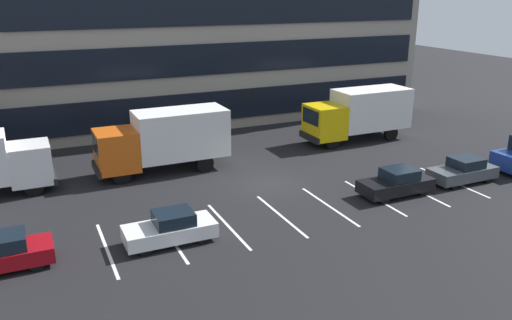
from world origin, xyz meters
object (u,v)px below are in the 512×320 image
at_px(sedan_black, 396,183).
at_px(sedan_maroon, 0,254).
at_px(sedan_charcoal, 463,171).
at_px(sedan_white, 171,228).
at_px(box_truck_yellow, 359,112).
at_px(box_truck_orange, 165,138).

xyz_separation_m(sedan_black, sedan_maroon, (-19.37, 0.22, -0.01)).
distance_m(sedan_maroon, sedan_charcoal, 24.16).
bearing_deg(sedan_black, sedan_white, -178.47).
bearing_deg(box_truck_yellow, box_truck_orange, -176.99).
distance_m(box_truck_yellow, sedan_black, 10.79).
relative_size(sedan_white, sedan_black, 0.98).
relative_size(box_truck_yellow, sedan_black, 1.97).
xyz_separation_m(sedan_maroon, sedan_charcoal, (24.16, -0.23, -0.00)).
distance_m(box_truck_orange, sedan_charcoal, 17.58).
relative_size(box_truck_orange, sedan_charcoal, 1.99).
xyz_separation_m(box_truck_yellow, box_truck_orange, (-14.65, -0.77, -0.01)).
xyz_separation_m(box_truck_orange, sedan_charcoal, (15.05, -8.99, -1.41)).
bearing_deg(box_truck_orange, sedan_charcoal, -30.86).
xyz_separation_m(box_truck_orange, sedan_white, (-2.35, -9.32, -1.41)).
distance_m(sedan_white, sedan_black, 12.62).
height_order(box_truck_orange, sedan_white, box_truck_orange).
relative_size(box_truck_orange, sedan_maroon, 1.98).
bearing_deg(box_truck_yellow, sedan_maroon, -158.15).
height_order(box_truck_yellow, sedan_charcoal, box_truck_yellow).
distance_m(sedan_black, sedan_charcoal, 4.78).
relative_size(box_truck_yellow, box_truck_orange, 1.00).
distance_m(sedan_white, sedan_maroon, 6.79).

